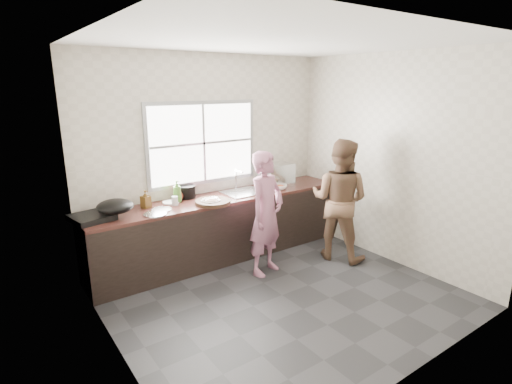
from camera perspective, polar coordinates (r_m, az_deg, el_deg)
floor at (r=4.67m, az=3.75°, el=-14.54°), size 3.60×3.20×0.01m
ceiling at (r=4.08m, az=4.44°, el=20.76°), size 3.60×3.20×0.01m
wall_back at (r=5.47m, az=-6.68°, el=5.00°), size 3.60×0.01×2.70m
wall_left at (r=3.36m, az=-20.51°, el=-2.31°), size 0.01×3.20×2.70m
wall_right at (r=5.47m, az=18.88°, el=4.28°), size 0.01×3.20×2.70m
wall_front at (r=3.15m, az=22.97°, el=-3.71°), size 3.60×0.01×2.70m
cabinet at (r=5.46m, az=-4.78°, el=-5.23°), size 3.60×0.62×0.82m
countertop at (r=5.32m, az=-4.88°, el=-0.88°), size 3.60×0.64×0.04m
sink at (r=5.49m, az=-1.74°, el=-0.05°), size 0.55×0.45×0.02m
faucet at (r=5.62m, az=-2.89°, el=1.81°), size 0.02×0.02×0.30m
window_frame at (r=5.38m, az=-7.61°, el=6.96°), size 1.60×0.05×1.10m
window_glazing at (r=5.36m, az=-7.48°, el=6.93°), size 1.50×0.01×1.00m
woman at (r=4.91m, az=1.47°, el=-3.67°), size 0.61×0.50×1.44m
person_side at (r=5.43m, az=11.82°, el=-1.11°), size 0.89×0.98×1.63m
cutting_board at (r=5.01m, az=-6.18°, el=-1.42°), size 0.49×0.49×0.04m
cleaver at (r=5.11m, az=-6.52°, el=-0.88°), size 0.19×0.10×0.01m
bowl_mince at (r=5.00m, az=-6.48°, el=-1.42°), size 0.26×0.26×0.05m
bowl_crabs at (r=5.68m, az=3.37°, el=0.66°), size 0.22×0.22×0.06m
bowl_held at (r=5.46m, az=1.70°, el=0.18°), size 0.29×0.29×0.07m
black_pot at (r=5.31m, az=-9.87°, el=0.04°), size 0.27×0.27×0.16m
plate_food at (r=5.13m, az=-12.05°, el=-1.44°), size 0.28×0.28×0.02m
bottle_green at (r=5.11m, az=-11.21°, el=0.10°), size 0.14×0.14×0.29m
bottle_brown_tall at (r=4.98m, az=-15.48°, el=-1.08°), size 0.11×0.12×0.20m
bottle_brown_short at (r=5.19m, az=-11.10°, el=-0.37°), size 0.15×0.15×0.16m
glass_jar at (r=5.02m, az=-11.54°, el=-1.23°), size 0.09×0.09×0.11m
burner at (r=4.75m, az=-22.42°, el=-3.36°), size 0.48×0.48×0.06m
wok at (r=4.69m, az=-19.48°, el=-1.96°), size 0.52×0.52×0.15m
dish_rack at (r=5.81m, az=2.96°, el=2.42°), size 0.45×0.32×0.34m
pot_lid_left at (r=4.72m, az=-14.21°, el=-3.06°), size 0.34×0.34×0.01m
pot_lid_right at (r=4.87m, az=-13.38°, el=-2.46°), size 0.26×0.26×0.01m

